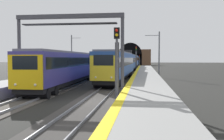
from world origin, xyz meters
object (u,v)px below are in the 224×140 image
at_px(overhead_signal_gantry, 69,34).
at_px(catenary_mast_near, 72,54).
at_px(railway_signal_near, 117,60).
at_px(catenary_mast_far, 159,54).
at_px(train_adjacent_platform, 99,63).
at_px(railway_signal_far, 139,59).
at_px(train_main_approaching, 128,62).
at_px(railway_signal_mid, 136,57).

height_order(overhead_signal_gantry, catenary_mast_near, catenary_mast_near).
bearing_deg(railway_signal_near, catenary_mast_near, -158.22).
distance_m(catenary_mast_near, catenary_mast_far, 18.83).
xyz_separation_m(train_adjacent_platform, overhead_signal_gantry, (-27.40, -2.51, 2.94)).
bearing_deg(railway_signal_near, overhead_signal_gantry, -126.47).
bearing_deg(train_adjacent_platform, railway_signal_far, 172.04).
bearing_deg(train_main_approaching, railway_signal_near, 4.38).
distance_m(train_adjacent_platform, overhead_signal_gantry, 27.67).
xyz_separation_m(train_adjacent_platform, railway_signal_mid, (9.92, -6.80, 1.30)).
relative_size(train_main_approaching, railway_signal_far, 14.18).
height_order(railway_signal_far, overhead_signal_gantry, overhead_signal_gantry).
bearing_deg(railway_signal_far, catenary_mast_near, -14.15).
relative_size(railway_signal_far, catenary_mast_far, 0.59).
distance_m(train_adjacent_platform, railway_signal_far, 52.64).
bearing_deg(overhead_signal_gantry, railway_signal_far, -3.09).
bearing_deg(railway_signal_far, train_main_approaching, -2.26).
relative_size(railway_signal_near, catenary_mast_far, 0.70).
relative_size(train_adjacent_platform, railway_signal_mid, 10.24).
bearing_deg(railway_signal_near, train_adjacent_platform, -167.45).
bearing_deg(catenary_mast_near, overhead_signal_gantry, -163.58).
height_order(train_main_approaching, overhead_signal_gantry, overhead_signal_gantry).
relative_size(railway_signal_near, railway_signal_far, 1.20).
bearing_deg(railway_signal_mid, train_adjacent_platform, -34.45).
bearing_deg(railway_signal_near, train_main_approaching, -177.31).
bearing_deg(overhead_signal_gantry, train_adjacent_platform, 5.24).
height_order(catenary_mast_near, catenary_mast_far, catenary_mast_near).
xyz_separation_m(railway_signal_mid, catenary_mast_near, (-8.48, 12.79, 0.49)).
distance_m(train_main_approaching, railway_signal_far, 45.03).
height_order(train_main_approaching, train_adjacent_platform, train_main_approaching).
bearing_deg(train_main_approaching, overhead_signal_gantry, -2.47).
bearing_deg(catenary_mast_near, train_adjacent_platform, -103.52).
xyz_separation_m(train_main_approaching, catenary_mast_far, (-13.88, -5.97, 1.52)).
height_order(railway_signal_near, overhead_signal_gantry, overhead_signal_gantry).
xyz_separation_m(train_adjacent_platform, railway_signal_near, (-30.57, -6.80, 0.82)).
height_order(railway_signal_near, railway_signal_far, railway_signal_near).
relative_size(overhead_signal_gantry, catenary_mast_near, 1.15).
relative_size(train_adjacent_platform, catenary_mast_near, 7.72).
relative_size(train_adjacent_platform, catenary_mast_far, 8.13).
height_order(train_adjacent_platform, railway_signal_near, railway_signal_near).
bearing_deg(railway_signal_mid, overhead_signal_gantry, -6.56).
distance_m(railway_signal_near, overhead_signal_gantry, 5.74).
bearing_deg(catenary_mast_far, train_adjacent_platform, 58.74).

